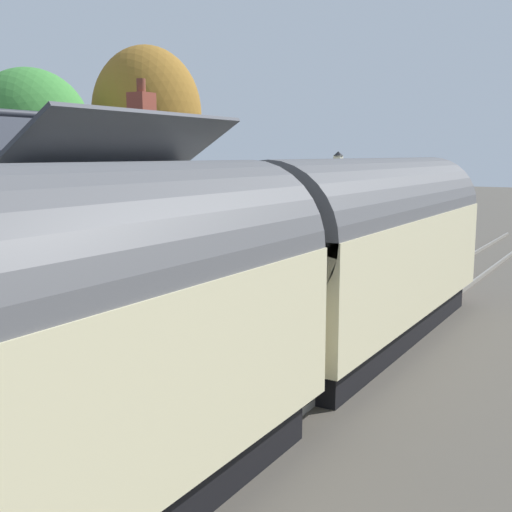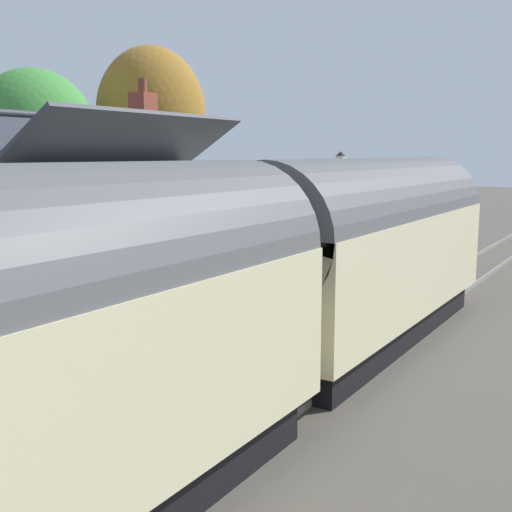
{
  "view_description": "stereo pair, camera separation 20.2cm",
  "coord_description": "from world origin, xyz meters",
  "px_view_note": "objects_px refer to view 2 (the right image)",
  "views": [
    {
      "loc": [
        -10.9,
        -6.28,
        4.41
      ],
      "look_at": [
        1.94,
        1.5,
        2.0
      ],
      "focal_mm": 44.49,
      "sensor_mm": 36.0,
      "label": 1
    },
    {
      "loc": [
        -10.79,
        -6.46,
        4.41
      ],
      "look_at": [
        1.94,
        1.5,
        2.0
      ],
      "focal_mm": 44.49,
      "sensor_mm": 36.0,
      "label": 2
    }
  ],
  "objects_px": {
    "station_building": "(101,226)",
    "tree_far_right": "(151,114)",
    "planter_edge_far": "(330,239)",
    "planter_bench_left": "(128,319)",
    "planter_under_sign": "(239,243)",
    "tree_behind_building": "(35,130)",
    "planter_corner_building": "(316,257)",
    "planter_by_door": "(357,252)",
    "train": "(266,282)",
    "lamp_post_platform": "(340,184)",
    "planter_bench_right": "(290,233)"
  },
  "relations": [
    {
      "from": "station_building",
      "to": "tree_far_right",
      "type": "bearing_deg",
      "value": 34.81
    },
    {
      "from": "planter_edge_far",
      "to": "planter_bench_left",
      "type": "xyz_separation_m",
      "value": [
        -12.15,
        -1.49,
        -0.07
      ]
    },
    {
      "from": "planter_under_sign",
      "to": "planter_bench_left",
      "type": "bearing_deg",
      "value": -158.96
    },
    {
      "from": "station_building",
      "to": "tree_behind_building",
      "type": "distance_m",
      "value": 9.95
    },
    {
      "from": "planter_corner_building",
      "to": "planter_by_door",
      "type": "relative_size",
      "value": 0.73
    },
    {
      "from": "station_building",
      "to": "planter_by_door",
      "type": "relative_size",
      "value": 6.29
    },
    {
      "from": "train",
      "to": "tree_far_right",
      "type": "relative_size",
      "value": 2.19
    },
    {
      "from": "lamp_post_platform",
      "to": "planter_corner_building",
      "type": "bearing_deg",
      "value": -177.35
    },
    {
      "from": "planter_bench_left",
      "to": "lamp_post_platform",
      "type": "relative_size",
      "value": 0.3
    },
    {
      "from": "station_building",
      "to": "planter_edge_far",
      "type": "distance_m",
      "value": 9.75
    },
    {
      "from": "train",
      "to": "planter_bench_left",
      "type": "distance_m",
      "value": 3.03
    },
    {
      "from": "station_building",
      "to": "planter_corner_building",
      "type": "distance_m",
      "value": 6.53
    },
    {
      "from": "planter_edge_far",
      "to": "station_building",
      "type": "bearing_deg",
      "value": 168.78
    },
    {
      "from": "tree_far_right",
      "to": "planter_bench_left",
      "type": "bearing_deg",
      "value": -140.79
    },
    {
      "from": "planter_edge_far",
      "to": "planter_corner_building",
      "type": "xyz_separation_m",
      "value": [
        -4.02,
        -1.47,
        0.03
      ]
    },
    {
      "from": "planter_corner_building",
      "to": "tree_behind_building",
      "type": "height_order",
      "value": "tree_behind_building"
    },
    {
      "from": "planter_bench_left",
      "to": "tree_behind_building",
      "type": "distance_m",
      "value": 14.42
    },
    {
      "from": "planter_under_sign",
      "to": "tree_behind_building",
      "type": "distance_m",
      "value": 9.14
    },
    {
      "from": "tree_behind_building",
      "to": "planter_under_sign",
      "type": "bearing_deg",
      "value": -77.36
    },
    {
      "from": "train",
      "to": "planter_bench_right",
      "type": "xyz_separation_m",
      "value": [
        12.35,
        6.36,
        -0.85
      ]
    },
    {
      "from": "train",
      "to": "planter_under_sign",
      "type": "distance_m",
      "value": 10.98
    },
    {
      "from": "planter_under_sign",
      "to": "planter_corner_building",
      "type": "bearing_deg",
      "value": -108.37
    },
    {
      "from": "station_building",
      "to": "planter_corner_building",
      "type": "xyz_separation_m",
      "value": [
        5.46,
        -3.36,
        -1.26
      ]
    },
    {
      "from": "lamp_post_platform",
      "to": "planter_under_sign",
      "type": "bearing_deg",
      "value": 99.66
    },
    {
      "from": "train",
      "to": "lamp_post_platform",
      "type": "relative_size",
      "value": 5.61
    },
    {
      "from": "station_building",
      "to": "planter_under_sign",
      "type": "distance_m",
      "value": 6.76
    },
    {
      "from": "station_building",
      "to": "planter_bench_left",
      "type": "relative_size",
      "value": 6.18
    },
    {
      "from": "planter_corner_building",
      "to": "planter_bench_left",
      "type": "height_order",
      "value": "planter_corner_building"
    },
    {
      "from": "planter_bench_left",
      "to": "planter_by_door",
      "type": "distance_m",
      "value": 10.27
    },
    {
      "from": "train",
      "to": "planter_by_door",
      "type": "bearing_deg",
      "value": 14.04
    },
    {
      "from": "planter_corner_building",
      "to": "planter_bench_left",
      "type": "xyz_separation_m",
      "value": [
        -8.13,
        -0.01,
        -0.1
      ]
    },
    {
      "from": "lamp_post_platform",
      "to": "train",
      "type": "bearing_deg",
      "value": -162.74
    },
    {
      "from": "train",
      "to": "planter_corner_building",
      "type": "distance_m",
      "value": 8.24
    },
    {
      "from": "planter_corner_building",
      "to": "planter_bench_right",
      "type": "height_order",
      "value": "planter_corner_building"
    },
    {
      "from": "planter_bench_left",
      "to": "planter_under_sign",
      "type": "height_order",
      "value": "planter_under_sign"
    },
    {
      "from": "planter_bench_right",
      "to": "planter_bench_left",
      "type": "relative_size",
      "value": 0.72
    },
    {
      "from": "station_building",
      "to": "planter_corner_building",
      "type": "height_order",
      "value": "station_building"
    },
    {
      "from": "planter_bench_right",
      "to": "planter_under_sign",
      "type": "distance_m",
      "value": 3.48
    },
    {
      "from": "lamp_post_platform",
      "to": "tree_far_right",
      "type": "bearing_deg",
      "value": 75.39
    },
    {
      "from": "planter_edge_far",
      "to": "tree_behind_building",
      "type": "distance_m",
      "value": 11.85
    },
    {
      "from": "station_building",
      "to": "planter_under_sign",
      "type": "height_order",
      "value": "station_building"
    },
    {
      "from": "planter_under_sign",
      "to": "tree_far_right",
      "type": "bearing_deg",
      "value": 64.06
    },
    {
      "from": "planter_corner_building",
      "to": "lamp_post_platform",
      "type": "relative_size",
      "value": 0.21
    },
    {
      "from": "planter_corner_building",
      "to": "tree_behind_building",
      "type": "relative_size",
      "value": 0.1
    },
    {
      "from": "station_building",
      "to": "tree_far_right",
      "type": "xyz_separation_m",
      "value": [
        9.88,
        6.87,
        3.51
      ]
    },
    {
      "from": "lamp_post_platform",
      "to": "tree_far_right",
      "type": "distance_m",
      "value": 10.82
    },
    {
      "from": "planter_corner_building",
      "to": "tree_behind_building",
      "type": "distance_m",
      "value": 12.29
    },
    {
      "from": "planter_edge_far",
      "to": "planter_by_door",
      "type": "xyz_separation_m",
      "value": [
        -1.88,
        -1.87,
        -0.08
      ]
    },
    {
      "from": "train",
      "to": "planter_bench_right",
      "type": "height_order",
      "value": "train"
    },
    {
      "from": "planter_bench_left",
      "to": "planter_by_door",
      "type": "relative_size",
      "value": 1.02
    }
  ]
}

